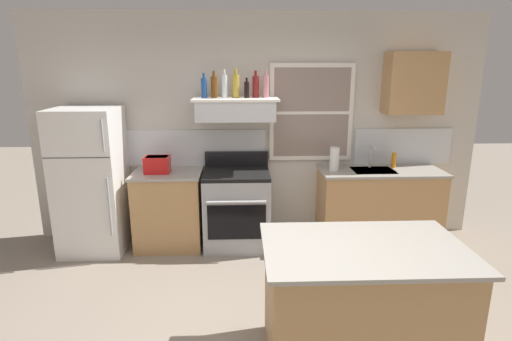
{
  "coord_description": "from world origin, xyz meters",
  "views": [
    {
      "loc": [
        -0.2,
        -2.7,
        2.13
      ],
      "look_at": [
        -0.05,
        1.2,
        1.1
      ],
      "focal_mm": 28.74,
      "sensor_mm": 36.0,
      "label": 1
    }
  ],
  "objects_px": {
    "toaster": "(157,164)",
    "bottle_balsamic_dark": "(247,89)",
    "paper_towel_roll": "(334,159)",
    "bottle_clear_tall": "(225,86)",
    "bottle_champagne_gold_foil": "(236,86)",
    "bottle_red_label_wine": "(256,86)",
    "refrigerator": "(91,181)",
    "bottle_blue_liqueur": "(204,88)",
    "bottle_amber_wine": "(214,87)",
    "dish_soap_bottle": "(394,160)",
    "stove_range": "(237,208)",
    "kitchen_island": "(361,304)",
    "bottle_rose_pink": "(266,86)"
  },
  "relations": [
    {
      "from": "stove_range",
      "to": "bottle_blue_liqueur",
      "type": "distance_m",
      "value": 1.44
    },
    {
      "from": "refrigerator",
      "to": "bottle_rose_pink",
      "type": "xyz_separation_m",
      "value": [
        1.99,
        0.17,
        1.05
      ]
    },
    {
      "from": "paper_towel_roll",
      "to": "bottle_clear_tall",
      "type": "bearing_deg",
      "value": 178.16
    },
    {
      "from": "bottle_blue_liqueur",
      "to": "dish_soap_bottle",
      "type": "distance_m",
      "value": 2.39
    },
    {
      "from": "bottle_blue_liqueur",
      "to": "kitchen_island",
      "type": "height_order",
      "value": "bottle_blue_liqueur"
    },
    {
      "from": "toaster",
      "to": "bottle_balsamic_dark",
      "type": "distance_m",
      "value": 1.32
    },
    {
      "from": "toaster",
      "to": "kitchen_island",
      "type": "height_order",
      "value": "toaster"
    },
    {
      "from": "bottle_clear_tall",
      "to": "bottle_red_label_wine",
      "type": "xyz_separation_m",
      "value": [
        0.35,
        0.06,
        -0.01
      ]
    },
    {
      "from": "stove_range",
      "to": "bottle_champagne_gold_foil",
      "type": "bearing_deg",
      "value": 87.98
    },
    {
      "from": "refrigerator",
      "to": "bottle_amber_wine",
      "type": "bearing_deg",
      "value": 6.47
    },
    {
      "from": "stove_range",
      "to": "paper_towel_roll",
      "type": "xyz_separation_m",
      "value": [
        1.14,
        0.04,
        0.58
      ]
    },
    {
      "from": "dish_soap_bottle",
      "to": "bottle_amber_wine",
      "type": "bearing_deg",
      "value": -179.99
    },
    {
      "from": "bottle_amber_wine",
      "to": "dish_soap_bottle",
      "type": "distance_m",
      "value": 2.29
    },
    {
      "from": "bottle_champagne_gold_foil",
      "to": "bottle_red_label_wine",
      "type": "distance_m",
      "value": 0.23
    },
    {
      "from": "refrigerator",
      "to": "bottle_champagne_gold_foil",
      "type": "relative_size",
      "value": 5.15
    },
    {
      "from": "refrigerator",
      "to": "bottle_champagne_gold_foil",
      "type": "bearing_deg",
      "value": 4.56
    },
    {
      "from": "bottle_balsamic_dark",
      "to": "stove_range",
      "type": "bearing_deg",
      "value": -141.16
    },
    {
      "from": "bottle_champagne_gold_foil",
      "to": "kitchen_island",
      "type": "distance_m",
      "value": 2.7
    },
    {
      "from": "refrigerator",
      "to": "dish_soap_bottle",
      "type": "height_order",
      "value": "refrigerator"
    },
    {
      "from": "stove_range",
      "to": "bottle_balsamic_dark",
      "type": "distance_m",
      "value": 1.38
    },
    {
      "from": "refrigerator",
      "to": "kitchen_island",
      "type": "height_order",
      "value": "refrigerator"
    },
    {
      "from": "bottle_clear_tall",
      "to": "bottle_red_label_wine",
      "type": "bearing_deg",
      "value": 10.4
    },
    {
      "from": "dish_soap_bottle",
      "to": "refrigerator",
      "type": "bearing_deg",
      "value": -177.4
    },
    {
      "from": "refrigerator",
      "to": "stove_range",
      "type": "distance_m",
      "value": 1.69
    },
    {
      "from": "bottle_blue_liqueur",
      "to": "bottle_rose_pink",
      "type": "xyz_separation_m",
      "value": [
        0.69,
        0.04,
        0.01
      ]
    },
    {
      "from": "refrigerator",
      "to": "bottle_balsamic_dark",
      "type": "bearing_deg",
      "value": 3.97
    },
    {
      "from": "bottle_amber_wine",
      "to": "dish_soap_bottle",
      "type": "height_order",
      "value": "bottle_amber_wine"
    },
    {
      "from": "stove_range",
      "to": "bottle_amber_wine",
      "type": "distance_m",
      "value": 1.43
    },
    {
      "from": "bottle_red_label_wine",
      "to": "kitchen_island",
      "type": "distance_m",
      "value": 2.66
    },
    {
      "from": "toaster",
      "to": "stove_range",
      "type": "xyz_separation_m",
      "value": [
        0.9,
        -0.01,
        -0.54
      ]
    },
    {
      "from": "bottle_champagne_gold_foil",
      "to": "bottle_blue_liqueur",
      "type": "bearing_deg",
      "value": -179.95
    },
    {
      "from": "kitchen_island",
      "to": "bottle_champagne_gold_foil",
      "type": "bearing_deg",
      "value": 112.87
    },
    {
      "from": "bottle_champagne_gold_foil",
      "to": "bottle_red_label_wine",
      "type": "height_order",
      "value": "bottle_champagne_gold_foil"
    },
    {
      "from": "bottle_clear_tall",
      "to": "dish_soap_bottle",
      "type": "relative_size",
      "value": 1.74
    },
    {
      "from": "stove_range",
      "to": "bottle_red_label_wine",
      "type": "xyz_separation_m",
      "value": [
        0.23,
        0.14,
        1.41
      ]
    },
    {
      "from": "refrigerator",
      "to": "bottle_amber_wine",
      "type": "relative_size",
      "value": 5.61
    },
    {
      "from": "bottle_balsamic_dark",
      "to": "bottle_amber_wine",
      "type": "bearing_deg",
      "value": 174.26
    },
    {
      "from": "bottle_amber_wine",
      "to": "dish_soap_bottle",
      "type": "xyz_separation_m",
      "value": [
        2.12,
        0.0,
        -0.87
      ]
    },
    {
      "from": "bottle_blue_liqueur",
      "to": "bottle_clear_tall",
      "type": "bearing_deg",
      "value": -7.65
    },
    {
      "from": "bottle_amber_wine",
      "to": "paper_towel_roll",
      "type": "bearing_deg",
      "value": -4.13
    },
    {
      "from": "bottle_rose_pink",
      "to": "bottle_balsamic_dark",
      "type": "bearing_deg",
      "value": -168.21
    },
    {
      "from": "refrigerator",
      "to": "bottle_balsamic_dark",
      "type": "distance_m",
      "value": 2.05
    },
    {
      "from": "bottle_red_label_wine",
      "to": "bottle_blue_liqueur",
      "type": "bearing_deg",
      "value": -176.71
    },
    {
      "from": "toaster",
      "to": "bottle_balsamic_dark",
      "type": "bearing_deg",
      "value": 5.31
    },
    {
      "from": "bottle_balsamic_dark",
      "to": "bottle_blue_liqueur",
      "type": "bearing_deg",
      "value": 179.0
    },
    {
      "from": "stove_range",
      "to": "bottle_balsamic_dark",
      "type": "height_order",
      "value": "bottle_balsamic_dark"
    },
    {
      "from": "refrigerator",
      "to": "bottle_amber_wine",
      "type": "xyz_separation_m",
      "value": [
        1.41,
        0.16,
        1.04
      ]
    },
    {
      "from": "stove_range",
      "to": "bottle_blue_liqueur",
      "type": "bearing_deg",
      "value": 162.75
    },
    {
      "from": "refrigerator",
      "to": "stove_range",
      "type": "relative_size",
      "value": 1.52
    },
    {
      "from": "bottle_amber_wine",
      "to": "bottle_rose_pink",
      "type": "bearing_deg",
      "value": 0.85
    }
  ]
}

